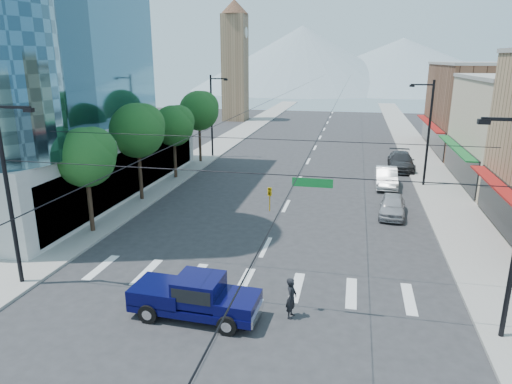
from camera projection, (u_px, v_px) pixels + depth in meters
ground at (241, 297)px, 21.10m from camera, size 160.00×160.00×0.00m
sidewalk_left at (227, 141)px, 61.05m from camera, size 4.00×120.00×0.15m
sidewalk_right at (414, 148)px, 56.17m from camera, size 4.00×120.00×0.15m
shop_far at (490, 109)px, 53.16m from camera, size 12.00×18.00×10.00m
clock_tower at (235, 59)px, 79.65m from camera, size 4.80×4.80×20.40m
mountain_left at (302, 58)px, 161.81m from camera, size 80.00×80.00×22.00m
mountain_right at (402, 64)px, 164.62m from camera, size 90.00×90.00×18.00m
tree_near at (88, 155)px, 27.68m from camera, size 3.65×3.64×6.71m
tree_midnear at (139, 129)px, 34.08m from camera, size 4.09×4.09×7.52m
tree_midfar at (175, 124)px, 40.82m from camera, size 3.65×3.64×6.71m
tree_far at (200, 110)px, 47.21m from camera, size 4.09×4.09×7.52m
signal_rig at (238, 209)px, 18.83m from camera, size 21.80×0.20×9.00m
lamp_pole_nw at (213, 113)px, 50.04m from camera, size 2.00×0.25×9.00m
lamp_pole_ne at (427, 129)px, 38.19m from camera, size 2.00×0.25×9.00m
pickup_truck at (195, 296)px, 19.28m from camera, size 5.63×2.36×1.88m
pedestrian at (291, 298)px, 19.26m from camera, size 0.52×0.72×1.81m
parked_car_near at (392, 206)px, 31.95m from camera, size 2.16×4.49×1.48m
parked_car_mid at (386, 177)px, 39.26m from camera, size 1.76×5.00×1.65m
parked_car_far at (401, 161)px, 45.35m from camera, size 2.42×5.88×1.70m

